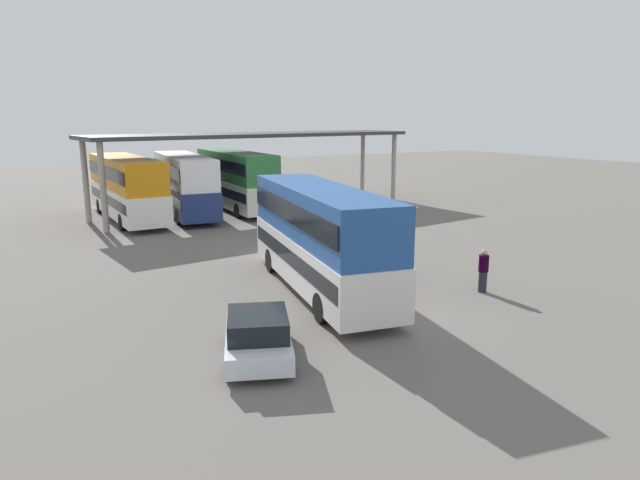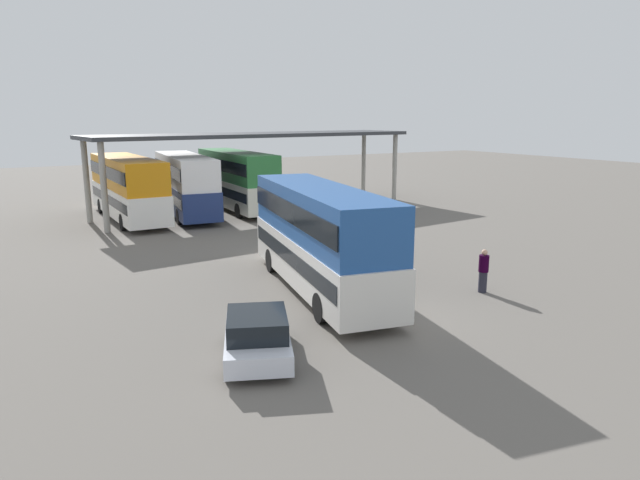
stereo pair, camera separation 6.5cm
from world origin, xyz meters
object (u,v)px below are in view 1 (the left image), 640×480
at_px(double_decker_near_canopy, 127,186).
at_px(double_decker_far_right, 236,178).
at_px(double_decker_mid_row, 184,182).
at_px(double_decker_main, 320,235).
at_px(parked_hatchback, 258,336).
at_px(pedestrian_waiting, 483,271).

distance_m(double_decker_near_canopy, double_decker_far_right, 7.55).
distance_m(double_decker_near_canopy, double_decker_mid_row, 3.75).
xyz_separation_m(double_decker_main, parked_hatchback, (-4.60, -4.62, -1.53)).
distance_m(parked_hatchback, double_decker_mid_row, 24.60).
bearing_deg(double_decker_far_right, double_decker_mid_row, 96.37).
bearing_deg(pedestrian_waiting, double_decker_far_right, 33.14).
xyz_separation_m(parked_hatchback, double_decker_far_right, (8.91, 24.35, 1.61)).
height_order(double_decker_near_canopy, pedestrian_waiting, double_decker_near_canopy).
bearing_deg(double_decker_main, double_decker_far_right, -1.91).
bearing_deg(double_decker_near_canopy, double_decker_main, -171.77).
xyz_separation_m(double_decker_main, pedestrian_waiting, (5.31, -3.24, -1.37)).
bearing_deg(double_decker_far_right, double_decker_near_canopy, 93.23).
relative_size(parked_hatchback, double_decker_far_right, 0.37).
xyz_separation_m(double_decker_main, double_decker_far_right, (4.31, 19.73, 0.07)).
xyz_separation_m(parked_hatchback, double_decker_near_canopy, (1.36, 24.10, 1.55)).
bearing_deg(double_decker_far_right, parked_hatchback, 161.28).
bearing_deg(pedestrian_waiting, double_decker_mid_row, 42.63).
distance_m(parked_hatchback, double_decker_far_right, 25.98).
relative_size(double_decker_mid_row, double_decker_far_right, 1.04).
bearing_deg(double_decker_mid_row, parked_hatchback, 173.91).
height_order(double_decker_near_canopy, double_decker_mid_row, double_decker_mid_row).
distance_m(double_decker_main, double_decker_near_canopy, 19.75).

